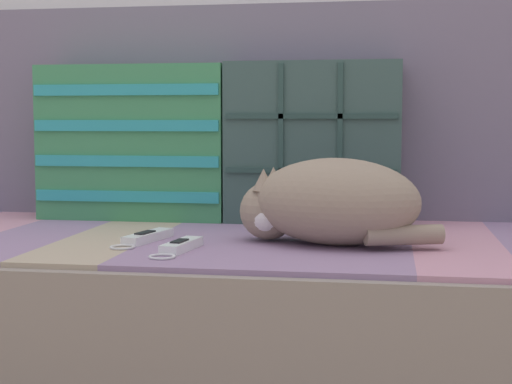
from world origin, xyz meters
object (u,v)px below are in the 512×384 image
game_remote_near (146,237)px  couch (204,323)px  throw_pillow_striped (134,143)px  sleeping_cat (327,203)px  throw_pillow_quilted (313,143)px  game_remote_far (180,246)px

game_remote_near → couch: bearing=57.8°
throw_pillow_striped → sleeping_cat: (0.51, -0.33, -0.11)m
throw_pillow_striped → sleeping_cat: bearing=-32.9°
throw_pillow_quilted → game_remote_far: throw_pillow_quilted is taller
game_remote_near → throw_pillow_striped: bearing=111.7°
game_remote_far → game_remote_near: bearing=135.1°
couch → throw_pillow_quilted: 0.50m
sleeping_cat → game_remote_far: bearing=-154.6°
couch → game_remote_near: bearing=-122.2°
throw_pillow_striped → sleeping_cat: throw_pillow_striped is taller
game_remote_far → throw_pillow_quilted: bearing=65.5°
throw_pillow_quilted → throw_pillow_striped: size_ratio=0.89×
sleeping_cat → game_remote_far: size_ratio=2.20×
throw_pillow_striped → game_remote_near: size_ratio=2.30×
sleeping_cat → game_remote_near: sleeping_cat is taller
throw_pillow_striped → couch: bearing=-44.0°
couch → sleeping_cat: (0.28, -0.11, 0.28)m
throw_pillow_quilted → sleeping_cat: 0.35m
throw_pillow_striped → game_remote_far: size_ratio=2.53×
couch → throw_pillow_quilted: bearing=45.3°
sleeping_cat → game_remote_near: size_ratio=1.99×
game_remote_near → sleeping_cat: bearing=4.6°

